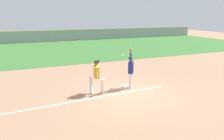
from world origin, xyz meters
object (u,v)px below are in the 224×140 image
at_px(parked_car_green, 100,33).
at_px(baseball, 123,55).
at_px(parked_car_silver, 25,36).
at_px(parked_car_white, 64,35).
at_px(fielder, 131,68).
at_px(runner, 96,75).
at_px(first_base, 126,87).

bearing_deg(parked_car_green, baseball, -102.64).
height_order(baseball, parked_car_green, baseball).
distance_m(parked_car_silver, parked_car_green, 12.24).
bearing_deg(baseball, parked_car_green, 72.44).
xyz_separation_m(baseball, parked_car_silver, (-3.86, 26.43, -1.22)).
bearing_deg(parked_car_silver, parked_car_white, 7.30).
distance_m(fielder, parked_car_green, 27.56).
bearing_deg(parked_car_silver, parked_car_green, 6.76).
distance_m(fielder, runner, 1.99).
bearing_deg(first_base, runner, -172.27).
bearing_deg(parked_car_silver, first_base, -74.40).
bearing_deg(baseball, parked_car_silver, 98.31).
height_order(runner, parked_car_white, runner).
bearing_deg(baseball, fielder, 7.95).
xyz_separation_m(fielder, parked_car_white, (1.65, 26.44, -0.45)).
distance_m(parked_car_white, parked_car_green, 6.24).
bearing_deg(fielder, parked_car_white, -60.10).
relative_size(fielder, parked_car_green, 0.50).
bearing_deg(runner, parked_car_silver, 109.39).
xyz_separation_m(first_base, fielder, (0.19, -0.14, 1.08)).
xyz_separation_m(parked_car_white, parked_car_green, (6.24, -0.03, 0.00)).
bearing_deg(runner, baseball, 15.39).
bearing_deg(parked_car_green, runner, -105.48).
relative_size(baseball, parked_car_green, 0.02).
bearing_deg(baseball, runner, -178.85).
xyz_separation_m(first_base, parked_car_silver, (-4.17, 26.21, 0.63)).
relative_size(baseball, parked_car_white, 0.02).
relative_size(first_base, parked_car_white, 0.08).
bearing_deg(first_base, parked_car_white, 86.01).
height_order(first_base, baseball, baseball).
height_order(parked_car_white, parked_car_green, same).
relative_size(fielder, runner, 1.33).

